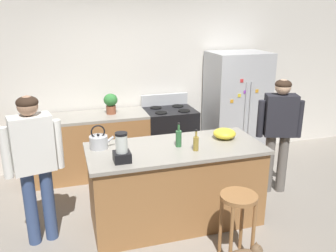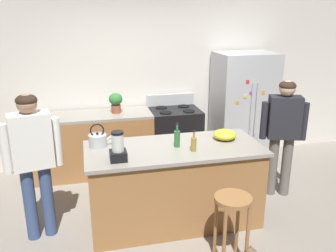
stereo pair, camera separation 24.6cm
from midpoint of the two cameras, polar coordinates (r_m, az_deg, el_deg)
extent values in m
plane|color=gray|center=(4.41, -0.48, -14.71)|extent=(14.00, 14.00, 0.00)
cube|color=silver|center=(5.71, -6.09, 7.44)|extent=(8.00, 0.10, 2.70)
cube|color=#9E6B3D|center=(4.19, -0.50, -9.56)|extent=(1.91, 0.82, 0.89)
cube|color=gray|center=(4.00, -0.52, -3.61)|extent=(1.97, 0.88, 0.04)
cube|color=#9E6B3D|center=(5.48, -13.22, -3.24)|extent=(2.00, 0.64, 0.89)
cube|color=gray|center=(5.33, -13.57, 1.44)|extent=(2.00, 0.64, 0.04)
cube|color=#B7BABF|center=(5.87, 9.64, 2.92)|extent=(0.90, 0.70, 1.77)
cylinder|color=#B7BABF|center=(5.51, 11.00, 2.82)|extent=(0.02, 0.02, 0.80)
cylinder|color=#B7BABF|center=(5.55, 11.73, 2.87)|extent=(0.02, 0.02, 0.80)
cube|color=red|center=(5.40, 10.41, 7.11)|extent=(0.05, 0.01, 0.05)
cube|color=orange|center=(5.55, 12.78, 5.46)|extent=(0.05, 0.01, 0.05)
cube|color=purple|center=(5.46, 10.94, 5.33)|extent=(0.05, 0.01, 0.05)
cube|color=purple|center=(5.77, 13.51, -0.23)|extent=(0.05, 0.01, 0.05)
cube|color=yellow|center=(5.43, 10.04, 4.80)|extent=(0.05, 0.01, 0.05)
cube|color=orange|center=(5.40, 8.87, 3.92)|extent=(0.05, 0.01, 0.05)
cube|color=black|center=(5.62, -0.98, -1.97)|extent=(0.76, 0.64, 0.93)
cube|color=black|center=(5.35, -0.02, -3.57)|extent=(0.60, 0.01, 0.24)
cube|color=#B7BABF|center=(5.73, -1.81, 4.23)|extent=(0.76, 0.06, 0.18)
cylinder|color=black|center=(5.29, -2.44, 2.13)|extent=(0.18, 0.18, 0.01)
cylinder|color=black|center=(5.39, 1.27, 2.43)|extent=(0.18, 0.18, 0.01)
cylinder|color=black|center=(5.58, -3.21, 2.93)|extent=(0.18, 0.18, 0.01)
cylinder|color=black|center=(5.67, 0.33, 3.21)|extent=(0.18, 0.18, 0.01)
cylinder|color=#384C7A|center=(4.13, -22.65, -12.05)|extent=(0.16, 0.16, 0.83)
cylinder|color=#384C7A|center=(4.14, -20.15, -11.62)|extent=(0.16, 0.16, 0.83)
cube|color=white|center=(3.85, -22.58, -2.65)|extent=(0.44, 0.30, 0.58)
cylinder|color=white|center=(3.85, -26.16, -3.92)|extent=(0.11, 0.11, 0.52)
cylinder|color=white|center=(3.89, -18.86, -2.76)|extent=(0.11, 0.11, 0.52)
sphere|color=tan|center=(3.74, -23.28, 2.96)|extent=(0.24, 0.24, 0.20)
ellipsoid|color=#332319|center=(3.73, -23.35, 3.48)|extent=(0.25, 0.25, 0.12)
cylinder|color=#66605B|center=(5.07, 16.43, -5.75)|extent=(0.16, 0.16, 0.81)
cylinder|color=#66605B|center=(5.03, 14.43, -5.78)|extent=(0.16, 0.16, 0.81)
cube|color=#26262D|center=(4.82, 16.09, 1.65)|extent=(0.45, 0.34, 0.54)
cylinder|color=#26262D|center=(4.91, 18.87, 1.04)|extent=(0.11, 0.11, 0.49)
cylinder|color=#26262D|center=(4.78, 13.14, 1.12)|extent=(0.11, 0.11, 0.49)
sphere|color=#D8AD8C|center=(4.74, 16.48, 5.98)|extent=(0.25, 0.25, 0.20)
ellipsoid|color=#332319|center=(4.73, 16.52, 6.39)|extent=(0.27, 0.27, 0.12)
cylinder|color=#9E6B3D|center=(3.51, 9.24, -11.11)|extent=(0.36, 0.36, 0.04)
cylinder|color=#9E6B3D|center=(3.56, 8.02, -17.29)|extent=(0.04, 0.04, 0.67)
cylinder|color=#9E6B3D|center=(3.65, 11.50, -16.50)|extent=(0.04, 0.04, 0.67)
cylinder|color=#9E6B3D|center=(3.74, 6.48, -15.35)|extent=(0.04, 0.04, 0.67)
cylinder|color=#9E6B3D|center=(3.83, 9.82, -14.67)|extent=(0.04, 0.04, 0.67)
sphere|color=brown|center=(3.73, 12.03, -18.86)|extent=(0.12, 0.12, 0.12)
cone|color=brown|center=(3.68, 12.48, -18.32)|extent=(0.04, 0.04, 0.03)
cone|color=brown|center=(3.72, 12.01, -17.82)|extent=(0.04, 0.04, 0.03)
cylinder|color=brown|center=(5.33, -10.37, 2.55)|extent=(0.14, 0.14, 0.12)
ellipsoid|color=#337A38|center=(5.29, -10.46, 4.12)|extent=(0.20, 0.20, 0.18)
cube|color=black|center=(3.64, -9.27, -4.90)|extent=(0.17, 0.17, 0.10)
cylinder|color=silver|center=(3.59, -9.38, -2.82)|extent=(0.12, 0.12, 0.18)
cylinder|color=black|center=(3.55, -9.46, -1.26)|extent=(0.12, 0.12, 0.02)
cylinder|color=olive|center=(3.86, 2.66, -2.87)|extent=(0.06, 0.06, 0.15)
cylinder|color=olive|center=(3.82, 2.68, -1.33)|extent=(0.02, 0.02, 0.07)
cylinder|color=black|center=(3.81, 2.69, -0.74)|extent=(0.03, 0.03, 0.02)
cylinder|color=#2D6638|center=(3.97, -0.09, -2.05)|extent=(0.07, 0.07, 0.18)
cylinder|color=#2D6638|center=(3.93, -0.09, -0.26)|extent=(0.03, 0.03, 0.08)
cylinder|color=black|center=(3.91, -0.09, 0.39)|extent=(0.03, 0.03, 0.02)
ellipsoid|color=yellow|center=(4.26, 7.37, -1.21)|extent=(0.27, 0.27, 0.12)
cylinder|color=#B7BABF|center=(4.02, -12.73, -2.55)|extent=(0.20, 0.20, 0.14)
sphere|color=black|center=(3.99, -12.82, -1.40)|extent=(0.03, 0.03, 0.03)
cylinder|color=#B7BABF|center=(4.02, -10.91, -2.10)|extent=(0.09, 0.03, 0.08)
torus|color=black|center=(3.98, -12.85, -0.93)|extent=(0.16, 0.02, 0.16)
camera|label=1|loc=(0.12, -91.67, -0.54)|focal=38.23mm
camera|label=2|loc=(0.12, 88.33, 0.54)|focal=38.23mm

